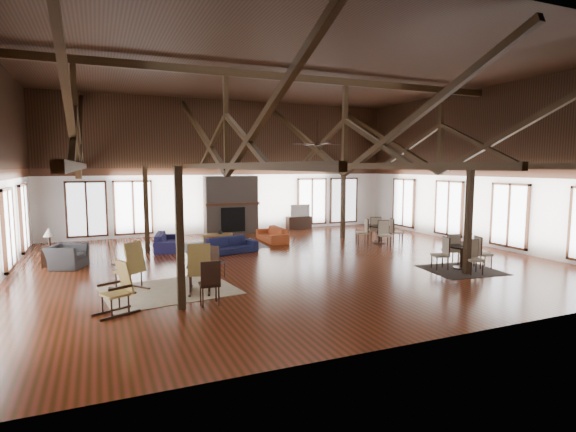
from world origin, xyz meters
name	(u,v)px	position (x,y,z in m)	size (l,w,h in m)	color
floor	(289,261)	(0.00, 0.00, 0.00)	(16.00, 16.00, 0.00)	maroon
ceiling	(289,69)	(0.00, 0.00, 6.00)	(16.00, 14.00, 0.02)	black
wall_back	(229,167)	(0.00, 7.00, 3.00)	(16.00, 0.02, 6.00)	white
wall_front	(449,169)	(0.00, -7.00, 3.00)	(16.00, 0.02, 6.00)	white
wall_right	(481,167)	(8.00, 0.00, 3.00)	(0.02, 14.00, 6.00)	white
roof_truss	(289,134)	(0.00, 0.00, 4.03)	(15.60, 14.07, 3.14)	black
post_grid	(289,214)	(0.00, 0.00, 1.52)	(8.16, 7.16, 3.05)	black
fireplace	(231,205)	(0.00, 6.67, 1.29)	(2.50, 0.69, 2.60)	#65594D
ceiling_fan	(318,143)	(0.50, -1.00, 3.73)	(1.60, 1.60, 0.75)	black
sofa_navy_front	(230,245)	(-1.38, 2.07, 0.28)	(1.94, 0.76, 0.57)	#131636
sofa_navy_left	(167,241)	(-3.27, 3.70, 0.30)	(0.81, 2.06, 0.60)	#19173F
sofa_orange	(272,234)	(0.90, 3.83, 0.28)	(0.76, 1.95, 0.57)	#A64420
coffee_table	(218,235)	(-1.36, 3.82, 0.38)	(1.25, 0.85, 0.44)	brown
vase	(220,232)	(-1.26, 3.77, 0.53)	(0.17, 0.17, 0.18)	#B2B2B2
armchair	(67,256)	(-6.49, 1.81, 0.34)	(0.92, 1.06, 0.69)	#2C2C2E
side_table_lamp	(50,251)	(-6.98, 2.31, 0.44)	(0.46, 0.46, 1.18)	black
rocking_chair_a	(132,267)	(-4.87, -1.54, 0.57)	(0.96, 1.05, 1.21)	olive
rocking_chair_b	(199,270)	(-3.39, -2.45, 0.58)	(0.72, 1.04, 1.23)	olive
rocking_chair_c	(120,289)	(-5.22, -3.29, 0.52)	(0.97, 0.77, 1.11)	olive
side_chair_a	(215,259)	(-2.71, -1.22, 0.54)	(0.55, 0.55, 0.92)	black
side_chair_b	(210,280)	(-3.38, -3.54, 0.59)	(0.46, 0.46, 1.01)	black
cafe_table_near	(462,253)	(4.36, -2.94, 0.47)	(1.86, 1.86, 0.95)	black
cafe_table_far	(379,231)	(4.64, 1.72, 0.49)	(1.91, 1.91, 0.98)	black
cup_near	(462,244)	(4.42, -2.88, 0.73)	(0.11, 0.11, 0.09)	#B2B2B2
cup_far	(382,224)	(4.72, 1.67, 0.76)	(0.13, 0.13, 0.10)	#B2B2B2
tv_console	(299,223)	(3.42, 6.75, 0.30)	(1.20, 0.45, 0.60)	black
television	(299,210)	(3.44, 6.75, 0.90)	(1.02, 0.13, 0.59)	#B2B2B2
rug_tan	(170,290)	(-4.03, -1.97, 0.01)	(3.04, 2.39, 0.01)	#CCAC8D
rug_navy	(222,245)	(-1.23, 3.72, 0.01)	(3.07, 2.30, 0.01)	#192446
rug_dark	(462,270)	(4.22, -3.10, 0.01)	(2.03, 1.85, 0.01)	black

